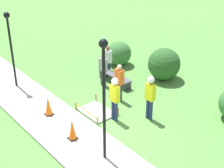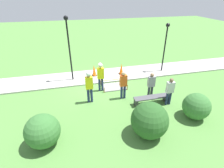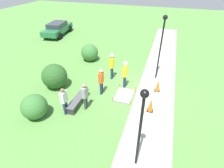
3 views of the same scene
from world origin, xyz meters
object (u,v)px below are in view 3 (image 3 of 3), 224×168
object	(u,v)px
lamppost_far	(141,120)
worker_assistant	(125,72)
bystander_in_gray_shirt	(64,100)
bystander_in_white_shirt	(85,95)
parked_car_green	(58,28)
park_bench	(78,99)
traffic_cone_near_patch	(151,105)
lamppost_near	(162,40)
worker_supervisor	(112,64)
traffic_cone_far_patch	(158,85)
bystander_in_orange_shirt	(101,80)

from	to	relation	value
lamppost_far	worker_assistant	bearing A→B (deg)	19.13
bystander_in_gray_shirt	lamppost_far	distance (m)	4.77
bystander_in_white_shirt	lamppost_far	world-z (taller)	lamppost_far
bystander_in_white_shirt	parked_car_green	distance (m)	13.82
parked_car_green	park_bench	bearing A→B (deg)	-149.46
lamppost_far	bystander_in_white_shirt	bearing A→B (deg)	52.97
traffic_cone_near_patch	bystander_in_gray_shirt	xyz separation A→B (m)	(-1.44, 4.27, 0.40)
parked_car_green	bystander_in_gray_shirt	bearing A→B (deg)	-152.59
lamppost_near	worker_supervisor	bearing A→B (deg)	105.81
traffic_cone_near_patch	park_bench	distance (m)	4.03
park_bench	bystander_in_gray_shirt	size ratio (longest dim) A/B	1.24
traffic_cone_near_patch	bystander_in_gray_shirt	distance (m)	4.52
traffic_cone_far_patch	lamppost_near	world-z (taller)	lamppost_near
lamppost_far	traffic_cone_near_patch	bearing A→B (deg)	-2.31
park_bench	worker_supervisor	xyz separation A→B (m)	(3.27, -0.96, 0.83)
bystander_in_orange_shirt	parked_car_green	bearing A→B (deg)	43.76
park_bench	lamppost_near	bearing A→B (deg)	-43.64
worker_assistant	lamppost_near	world-z (taller)	lamppost_near
worker_assistant	park_bench	bearing A→B (deg)	139.62
worker_supervisor	lamppost_far	size ratio (longest dim) A/B	0.54
bystander_in_orange_shirt	traffic_cone_near_patch	bearing A→B (deg)	-104.56
traffic_cone_near_patch	bystander_in_orange_shirt	world-z (taller)	bystander_in_orange_shirt
bystander_in_orange_shirt	parked_car_green	xyz separation A→B (m)	(9.30, 8.90, -0.22)
worker_supervisor	bystander_in_orange_shirt	world-z (taller)	worker_supervisor
worker_assistant	bystander_in_gray_shirt	world-z (taller)	worker_assistant
traffic_cone_far_patch	parked_car_green	size ratio (longest dim) A/B	0.17
bystander_in_white_shirt	parked_car_green	size ratio (longest dim) A/B	0.33
worker_assistant	traffic_cone_far_patch	bearing A→B (deg)	-86.98
worker_assistant	bystander_in_orange_shirt	distance (m)	1.61
traffic_cone_near_patch	parked_car_green	size ratio (longest dim) A/B	0.17
worker_supervisor	parked_car_green	bearing A→B (deg)	50.52
park_bench	bystander_in_white_shirt	bearing A→B (deg)	-108.62
lamppost_far	parked_car_green	bearing A→B (deg)	41.65
worker_supervisor	lamppost_near	world-z (taller)	lamppost_near
worker_supervisor	worker_assistant	size ratio (longest dim) A/B	1.02
traffic_cone_far_patch	parked_car_green	xyz separation A→B (m)	(8.10, 12.17, 0.25)
lamppost_near	park_bench	bearing A→B (deg)	136.36
traffic_cone_near_patch	lamppost_far	xyz separation A→B (m)	(-3.23, 0.13, 1.95)
traffic_cone_far_patch	park_bench	size ratio (longest dim) A/B	0.41
traffic_cone_far_patch	lamppost_near	distance (m)	2.81
park_bench	parked_car_green	distance (m)	13.34
bystander_in_gray_shirt	lamppost_near	distance (m)	6.81
bystander_in_gray_shirt	traffic_cone_near_patch	bearing A→B (deg)	-71.33
bystander_in_white_shirt	lamppost_far	distance (m)	4.41
park_bench	traffic_cone_far_patch	bearing A→B (deg)	-58.47
park_bench	lamppost_far	distance (m)	5.15
lamppost_far	parked_car_green	world-z (taller)	lamppost_far
lamppost_near	traffic_cone_far_patch	bearing A→B (deg)	-171.03
park_bench	worker_assistant	world-z (taller)	worker_assistant
park_bench	traffic_cone_near_patch	bearing A→B (deg)	-82.03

